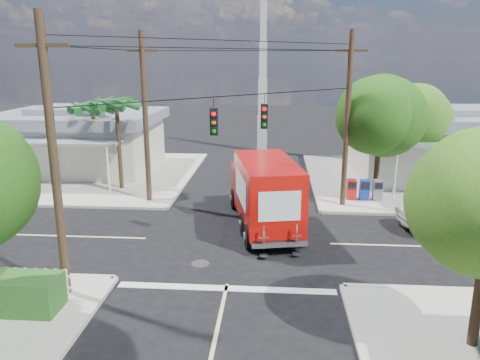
# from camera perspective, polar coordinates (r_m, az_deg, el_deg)

# --- Properties ---
(ground) EXTENTS (120.00, 120.00, 0.00)m
(ground) POSITION_cam_1_polar(r_m,az_deg,el_deg) (20.33, -0.43, -7.44)
(ground) COLOR black
(ground) RESTS_ON ground
(sidewalk_ne) EXTENTS (14.12, 14.12, 0.14)m
(sidewalk_ne) POSITION_cam_1_polar(r_m,az_deg,el_deg) (31.99, 21.10, -0.05)
(sidewalk_ne) COLOR #A49F94
(sidewalk_ne) RESTS_ON ground
(sidewalk_nw) EXTENTS (14.12, 14.12, 0.14)m
(sidewalk_nw) POSITION_cam_1_polar(r_m,az_deg,el_deg) (33.04, -17.95, 0.67)
(sidewalk_nw) COLOR #A49F94
(sidewalk_nw) RESTS_ON ground
(road_markings) EXTENTS (32.00, 32.00, 0.01)m
(road_markings) POSITION_cam_1_polar(r_m,az_deg,el_deg) (18.97, -0.80, -9.09)
(road_markings) COLOR beige
(road_markings) RESTS_ON ground
(building_ne) EXTENTS (11.80, 10.20, 4.50)m
(building_ne) POSITION_cam_1_polar(r_m,az_deg,el_deg) (33.05, 23.63, 4.15)
(building_ne) COLOR silver
(building_ne) RESTS_ON sidewalk_ne
(building_nw) EXTENTS (10.80, 10.20, 4.30)m
(building_nw) POSITION_cam_1_polar(r_m,az_deg,el_deg) (34.48, -18.99, 4.80)
(building_nw) COLOR beige
(building_nw) RESTS_ON sidewalk_nw
(radio_tower) EXTENTS (0.80, 0.80, 17.00)m
(radio_tower) POSITION_cam_1_polar(r_m,az_deg,el_deg) (38.84, 2.79, 11.67)
(radio_tower) COLOR silver
(radio_tower) RESTS_ON ground
(tree_ne_front) EXTENTS (4.21, 4.14, 6.66)m
(tree_ne_front) POSITION_cam_1_polar(r_m,az_deg,el_deg) (26.30, 16.83, 7.75)
(tree_ne_front) COLOR #422D1C
(tree_ne_front) RESTS_ON sidewalk_ne
(tree_ne_back) EXTENTS (3.77, 3.66, 5.82)m
(tree_ne_back) POSITION_cam_1_polar(r_m,az_deg,el_deg) (29.13, 20.87, 6.88)
(tree_ne_back) COLOR #422D1C
(tree_ne_back) RESTS_ON sidewalk_ne
(palm_nw_front) EXTENTS (3.01, 3.08, 5.59)m
(palm_nw_front) POSITION_cam_1_polar(r_m,az_deg,el_deg) (27.91, -14.84, 8.82)
(palm_nw_front) COLOR #422D1C
(palm_nw_front) RESTS_ON sidewalk_nw
(palm_nw_back) EXTENTS (3.01, 3.08, 5.19)m
(palm_nw_back) POSITION_cam_1_polar(r_m,az_deg,el_deg) (30.04, -17.51, 8.30)
(palm_nw_back) COLOR #422D1C
(palm_nw_back) RESTS_ON sidewalk_nw
(utility_poles) EXTENTS (12.00, 10.68, 9.00)m
(utility_poles) POSITION_cam_1_polar(r_m,az_deg,el_deg) (20.83, -4.46, 6.40)
(utility_poles) COLOR #473321
(utility_poles) RESTS_ON ground
(vending_boxes) EXTENTS (1.90, 0.50, 1.10)m
(vending_boxes) POSITION_cam_1_polar(r_m,az_deg,el_deg) (26.39, 14.93, -1.14)
(vending_boxes) COLOR #A31614
(vending_boxes) RESTS_ON sidewalk_ne
(delivery_truck) EXTENTS (3.70, 7.84, 3.27)m
(delivery_truck) POSITION_cam_1_polar(r_m,az_deg,el_deg) (21.59, 2.96, -1.46)
(delivery_truck) COLOR black
(delivery_truck) RESTS_ON ground
(parked_car) EXTENTS (5.34, 3.11, 1.40)m
(parked_car) POSITION_cam_1_polar(r_m,az_deg,el_deg) (23.55, 24.72, -3.90)
(parked_car) COLOR silver
(parked_car) RESTS_ON ground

